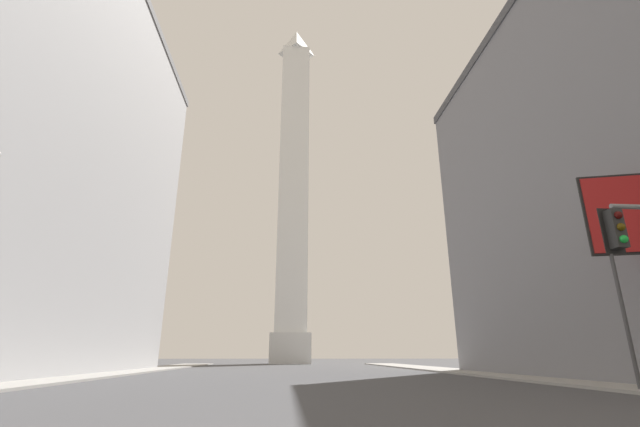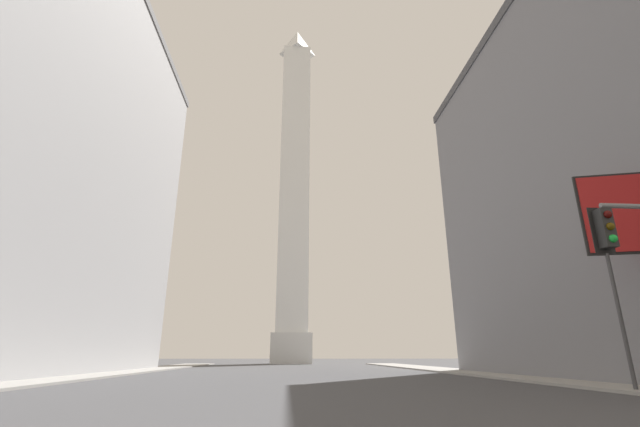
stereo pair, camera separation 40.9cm
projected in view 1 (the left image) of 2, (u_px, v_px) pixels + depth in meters
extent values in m
cube|color=gray|center=(58.00, 379.00, 28.04)|extent=(5.00, 98.71, 0.15)
cube|color=gray|center=(523.00, 377.00, 30.49)|extent=(5.00, 98.71, 0.15)
cube|color=silver|center=(290.00, 348.00, 79.90)|extent=(7.58, 7.58, 5.45)
cube|color=white|center=(294.00, 179.00, 90.73)|extent=(6.06, 6.06, 63.36)
pyramid|color=white|center=(296.00, 43.00, 101.75)|extent=(6.06, 6.06, 6.67)
cube|color=black|center=(616.00, 229.00, 11.84)|extent=(0.34, 0.34, 1.10)
cube|color=black|center=(611.00, 231.00, 12.01)|extent=(0.58, 0.03, 1.32)
sphere|color=#410907|center=(618.00, 215.00, 11.76)|extent=(0.22, 0.22, 0.22)
sphere|color=#483506|center=(621.00, 227.00, 11.66)|extent=(0.22, 0.22, 0.22)
sphere|color=green|center=(624.00, 239.00, 11.55)|extent=(0.22, 0.22, 0.22)
cylinder|color=#3F3F42|center=(625.00, 320.00, 19.47)|extent=(0.18, 0.18, 6.20)
cube|color=red|center=(640.00, 213.00, 20.75)|extent=(4.69, 1.50, 3.86)
cube|color=black|center=(640.00, 213.00, 20.75)|extent=(4.89, 1.45, 4.10)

